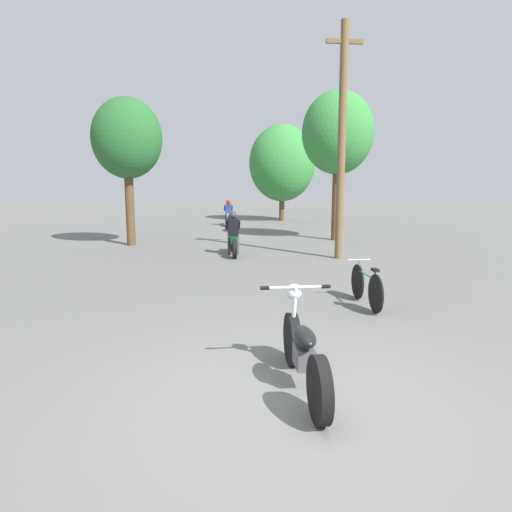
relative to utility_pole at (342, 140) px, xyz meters
name	(u,v)px	position (x,y,z in m)	size (l,w,h in m)	color
ground_plane	(293,404)	(-3.14, -9.18, -3.57)	(120.00, 120.00, 0.00)	#60605E
utility_pole	(342,140)	(0.00, 0.00, 0.00)	(1.10, 0.24, 6.96)	brown
roadside_tree_right_near	(338,133)	(1.14, 4.47, 0.67)	(2.85, 2.57, 5.92)	#513A23
roadside_tree_right_far	(282,163)	(0.46, 14.01, -0.10)	(3.98, 3.58, 5.77)	#513A23
roadside_tree_left	(127,139)	(-6.90, 3.71, 0.30)	(2.53, 2.28, 5.38)	#513A23
motorcycle_foreground	(303,351)	(-2.96, -8.80, -3.14)	(0.87, 2.15, 1.09)	black
motorcycle_rider_lead	(233,238)	(-3.22, 1.03, -3.04)	(0.50, 2.13, 1.42)	black
motorcycle_rider_far	(228,216)	(-2.92, 11.22, -3.04)	(0.50, 2.12, 1.40)	black
bicycle_parked	(366,286)	(-1.03, -5.44, -3.19)	(0.44, 1.72, 0.82)	black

